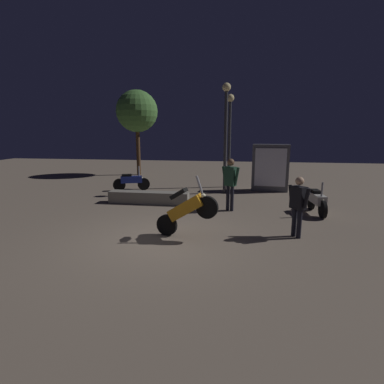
{
  "coord_description": "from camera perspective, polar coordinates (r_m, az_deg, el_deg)",
  "views": [
    {
      "loc": [
        1.79,
        -7.04,
        2.69
      ],
      "look_at": [
        0.58,
        1.17,
        1.0
      ],
      "focal_mm": 28.19,
      "sensor_mm": 36.0,
      "label": 1
    }
  ],
  "objects": [
    {
      "name": "ground_plane",
      "position": [
        7.75,
        -5.59,
        -8.87
      ],
      "size": [
        40.0,
        40.0,
        0.0
      ],
      "primitive_type": "plane",
      "color": "#756656"
    },
    {
      "name": "motorcycle_orange_foreground",
      "position": [
        7.57,
        -1.13,
        -3.39
      ],
      "size": [
        1.64,
        0.52,
        1.63
      ],
      "rotation": [
        0.0,
        0.0,
        -0.24
      ],
      "color": "black",
      "rests_on": "ground_plane"
    },
    {
      "name": "motorcycle_blue_parked_left",
      "position": [
        14.03,
        -11.4,
        2.06
      ],
      "size": [
        1.6,
        0.65,
        1.11
      ],
      "rotation": [
        0.0,
        0.0,
        0.34
      ],
      "color": "black",
      "rests_on": "ground_plane"
    },
    {
      "name": "motorcycle_white_parked_right",
      "position": [
        10.72,
        22.57,
        -1.51
      ],
      "size": [
        0.38,
        1.66,
        1.11
      ],
      "rotation": [
        0.0,
        0.0,
        4.8
      ],
      "color": "black",
      "rests_on": "ground_plane"
    },
    {
      "name": "person_rider_beside",
      "position": [
        10.23,
        7.27,
        2.32
      ],
      "size": [
        0.63,
        0.4,
        1.78
      ],
      "rotation": [
        0.0,
        0.0,
        1.07
      ],
      "color": "black",
      "rests_on": "ground_plane"
    },
    {
      "name": "person_bystander_far",
      "position": [
        8.04,
        19.45,
        -1.81
      ],
      "size": [
        0.49,
        0.56,
        1.57
      ],
      "rotation": [
        0.0,
        0.0,
        0.69
      ],
      "color": "black",
      "rests_on": "ground_plane"
    },
    {
      "name": "streetlamp_near",
      "position": [
        13.07,
        6.4,
        12.67
      ],
      "size": [
        0.36,
        0.36,
        4.63
      ],
      "color": "#38383D",
      "rests_on": "ground_plane"
    },
    {
      "name": "streetlamp_far",
      "position": [
        14.57,
        7.13,
        11.92
      ],
      "size": [
        0.36,
        0.36,
        4.35
      ],
      "color": "#38383D",
      "rests_on": "ground_plane"
    },
    {
      "name": "tree_left_bg",
      "position": [
        18.98,
        -10.39,
        14.74
      ],
      "size": [
        2.48,
        2.48,
        5.08
      ],
      "color": "#4C331E",
      "rests_on": "ground_plane"
    },
    {
      "name": "kiosk_billboard",
      "position": [
        14.03,
        14.58,
        4.44
      ],
      "size": [
        1.64,
        0.67,
        2.1
      ],
      "rotation": [
        0.0,
        0.0,
        3.05
      ],
      "color": "#595960",
      "rests_on": "ground_plane"
    },
    {
      "name": "planter_wall_low",
      "position": [
        11.44,
        -8.17,
        -1.05
      ],
      "size": [
        3.02,
        0.5,
        0.45
      ],
      "color": "gray",
      "rests_on": "ground_plane"
    }
  ]
}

